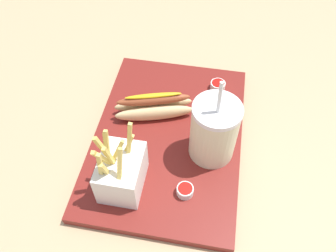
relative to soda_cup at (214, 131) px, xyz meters
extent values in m
cube|color=tan|center=(-0.03, -0.10, -0.10)|extent=(2.40, 2.40, 0.02)
cube|color=maroon|center=(-0.03, -0.10, -0.08)|extent=(0.46, 0.32, 0.02)
cylinder|color=beige|center=(0.00, 0.00, -0.01)|extent=(0.09, 0.09, 0.13)
cylinder|color=white|center=(0.00, 0.00, 0.06)|extent=(0.10, 0.10, 0.01)
cylinder|color=white|center=(0.01, 0.00, 0.10)|extent=(0.01, 0.01, 0.07)
cube|color=white|center=(0.11, -0.16, -0.03)|extent=(0.10, 0.08, 0.08)
cube|color=#E5C660|center=(0.14, -0.18, 0.03)|extent=(0.01, 0.01, 0.09)
cube|color=#E5C660|center=(0.09, -0.19, 0.03)|extent=(0.02, 0.01, 0.08)
cube|color=#E5C660|center=(0.13, -0.15, 0.03)|extent=(0.04, 0.01, 0.08)
cube|color=#E5C660|center=(0.11, -0.18, 0.04)|extent=(0.01, 0.03, 0.09)
cube|color=#E5C660|center=(0.08, -0.15, 0.02)|extent=(0.02, 0.02, 0.06)
cube|color=#E5C660|center=(0.09, -0.19, 0.03)|extent=(0.02, 0.01, 0.07)
cube|color=#E5C660|center=(0.08, -0.15, 0.04)|extent=(0.02, 0.02, 0.09)
cube|color=#E5C660|center=(0.12, -0.17, 0.03)|extent=(0.02, 0.02, 0.07)
cube|color=#E5C660|center=(0.12, -0.18, 0.03)|extent=(0.04, 0.02, 0.09)
cube|color=#E5C660|center=(0.10, -0.17, 0.03)|extent=(0.02, 0.03, 0.07)
cube|color=#E5C660|center=(0.14, -0.18, 0.02)|extent=(0.02, 0.01, 0.06)
ellipsoid|color=#E5C689|center=(-0.07, -0.13, -0.05)|extent=(0.08, 0.18, 0.04)
ellipsoid|color=#E5C689|center=(-0.09, -0.14, -0.05)|extent=(0.08, 0.18, 0.04)
ellipsoid|color=#994728|center=(-0.08, -0.14, -0.02)|extent=(0.07, 0.16, 0.02)
ellipsoid|color=gold|center=(-0.08, -0.14, -0.01)|extent=(0.05, 0.12, 0.01)
cylinder|color=white|center=(-0.08, 0.01, -0.06)|extent=(0.03, 0.03, 0.02)
cylinder|color=#B2140F|center=(-0.08, 0.01, -0.05)|extent=(0.03, 0.03, 0.01)
cylinder|color=white|center=(0.11, -0.04, -0.06)|extent=(0.03, 0.03, 0.02)
cylinder|color=#B2140F|center=(0.11, -0.04, -0.05)|extent=(0.03, 0.03, 0.01)
cylinder|color=white|center=(-0.19, 0.00, -0.06)|extent=(0.04, 0.04, 0.02)
cylinder|color=#B2140F|center=(-0.19, 0.00, -0.05)|extent=(0.03, 0.03, 0.01)
camera|label=1|loc=(0.42, -0.02, 0.54)|focal=37.14mm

